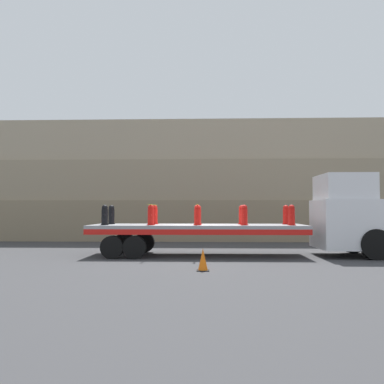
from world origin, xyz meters
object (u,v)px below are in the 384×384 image
fire_hydrant_red_near_2 (197,215)px  fire_hydrant_red_far_2 (198,215)px  truck_cab (352,216)px  fire_hydrant_red_far_4 (286,215)px  fire_hydrant_black_far_0 (111,215)px  traffic_cone (203,260)px  flatbed_trailer (183,231)px  fire_hydrant_black_near_0 (105,215)px  fire_hydrant_red_near_3 (244,215)px  fire_hydrant_red_far_3 (242,215)px  fire_hydrant_red_far_1 (155,215)px  fire_hydrant_red_near_4 (292,215)px  fire_hydrant_red_near_1 (151,215)px

fire_hydrant_red_near_2 → fire_hydrant_red_far_2: size_ratio=1.00×
truck_cab → fire_hydrant_red_far_4: truck_cab is taller
fire_hydrant_black_far_0 → fire_hydrant_red_far_4: same height
fire_hydrant_red_near_2 → traffic_cone: (0.25, -3.59, -1.26)m
flatbed_trailer → fire_hydrant_black_near_0: (-2.94, -0.57, 0.61)m
truck_cab → fire_hydrant_red_near_2: 6.00m
truck_cab → fire_hydrant_red_near_3: size_ratio=4.08×
fire_hydrant_red_near_2 → fire_hydrant_red_far_3: bearing=32.9°
fire_hydrant_red_far_2 → fire_hydrant_red_near_3: (1.77, -1.14, 0.00)m
flatbed_trailer → fire_hydrant_red_near_2: fire_hydrant_red_near_2 is taller
truck_cab → fire_hydrant_red_far_2: size_ratio=4.08×
fire_hydrant_red_far_1 → fire_hydrant_red_far_4: 5.30m
flatbed_trailer → fire_hydrant_red_far_4: (4.13, 0.57, 0.61)m
fire_hydrant_black_far_0 → fire_hydrant_red_far_4: 7.07m
fire_hydrant_black_near_0 → traffic_cone: (3.78, -3.59, -1.26)m
fire_hydrant_red_far_1 → flatbed_trailer: bearing=-26.0°
fire_hydrant_black_far_0 → fire_hydrant_red_far_2: 3.53m
fire_hydrant_red_far_4 → traffic_cone: (-3.29, -4.73, -1.26)m
fire_hydrant_black_near_0 → fire_hydrant_red_near_3: 5.30m
truck_cab → fire_hydrant_red_near_4: (-2.44, -0.57, 0.02)m
fire_hydrant_red_near_2 → fire_hydrant_red_far_2: 1.14m
truck_cab → fire_hydrant_red_far_1: (-7.74, 0.57, 0.02)m
truck_cab → traffic_cone: bearing=-144.0°
fire_hydrant_red_near_1 → fire_hydrant_red_far_2: size_ratio=1.00×
fire_hydrant_black_far_0 → fire_hydrant_red_near_3: bearing=-12.2°
fire_hydrant_black_near_0 → truck_cab: bearing=3.4°
flatbed_trailer → fire_hydrant_red_near_1: bearing=-154.0°
fire_hydrant_red_near_1 → fire_hydrant_red_far_1: bearing=90.0°
fire_hydrant_black_near_0 → fire_hydrant_red_near_2: 3.53m
fire_hydrant_red_near_1 → fire_hydrant_red_near_3: bearing=0.0°
fire_hydrant_red_near_1 → fire_hydrant_red_far_4: size_ratio=1.00×
fire_hydrant_red_far_4 → fire_hydrant_red_near_1: bearing=-167.8°
fire_hydrant_red_near_4 → fire_hydrant_red_far_3: bearing=147.1°
fire_hydrant_red_near_3 → fire_hydrant_red_far_3: (0.00, 1.14, 0.00)m
fire_hydrant_red_near_1 → fire_hydrant_red_far_1: (0.00, 1.14, 0.00)m
fire_hydrant_red_far_1 → fire_hydrant_red_far_4: size_ratio=1.00×
fire_hydrant_red_near_1 → fire_hydrant_red_near_2: bearing=0.0°
fire_hydrant_red_far_4 → fire_hydrant_red_far_1: bearing=180.0°
flatbed_trailer → fire_hydrant_black_far_0: 3.06m
fire_hydrant_red_far_1 → fire_hydrant_red_near_4: bearing=-12.2°
fire_hydrant_black_near_0 → traffic_cone: fire_hydrant_black_near_0 is taller
fire_hydrant_red_far_3 → fire_hydrant_red_far_4: 1.77m
truck_cab → fire_hydrant_black_far_0: bearing=176.6°
flatbed_trailer → fire_hydrant_red_far_3: fire_hydrant_red_far_3 is taller
truck_cab → fire_hydrant_black_near_0: size_ratio=4.08×
fire_hydrant_black_far_0 → fire_hydrant_red_near_1: same height
fire_hydrant_red_far_1 → fire_hydrant_red_far_2: (1.77, 0.00, 0.00)m
fire_hydrant_black_near_0 → flatbed_trailer: bearing=11.0°
fire_hydrant_red_far_2 → fire_hydrant_black_near_0: bearing=-162.1°
traffic_cone → fire_hydrant_red_near_4: bearing=47.5°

